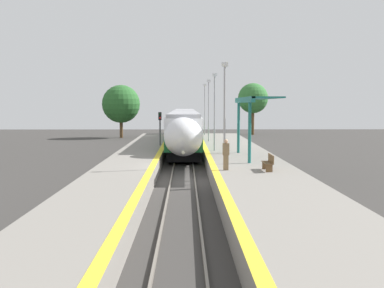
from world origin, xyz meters
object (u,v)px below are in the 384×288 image
at_px(platform_bench, 269,162).
at_px(railway_signal, 160,129).
at_px(train, 184,125).
at_px(person_waiting, 226,154).
at_px(lamppost_near, 225,108).
at_px(lamppost_farthest, 205,106).
at_px(lamppost_far, 209,106).
at_px(lamppost_mid, 215,107).

bearing_deg(platform_bench, railway_signal, 112.58).
bearing_deg(railway_signal, train, 80.10).
distance_m(person_waiting, lamppost_near, 2.88).
xyz_separation_m(railway_signal, lamppost_farthest, (4.54, 14.45, 1.97)).
height_order(lamppost_far, lamppost_farthest, same).
bearing_deg(person_waiting, platform_bench, -5.14).
bearing_deg(lamppost_far, lamppost_near, -90.00).
relative_size(railway_signal, lamppost_near, 0.65).
height_order(person_waiting, lamppost_far, lamppost_far).
xyz_separation_m(railway_signal, lamppost_far, (4.54, 4.67, 1.97)).
bearing_deg(railway_signal, lamppost_farthest, 72.56).
relative_size(person_waiting, lamppost_farthest, 0.29).
relative_size(railway_signal, lamppost_far, 0.65).
bearing_deg(railway_signal, lamppost_mid, -48.42).
distance_m(lamppost_near, lamppost_mid, 9.78).
height_order(lamppost_mid, lamppost_farthest, same).
bearing_deg(lamppost_far, person_waiting, -90.07).
height_order(lamppost_near, lamppost_mid, same).
distance_m(lamppost_near, lamppost_far, 19.57).
xyz_separation_m(person_waiting, lamppost_far, (0.02, 20.96, 2.52)).
height_order(railway_signal, lamppost_far, lamppost_far).
distance_m(railway_signal, lamppost_far, 6.80).
distance_m(train, railway_signal, 12.33).
height_order(platform_bench, lamppost_farthest, lamppost_farthest).
bearing_deg(lamppost_farthest, platform_bench, -85.71).
bearing_deg(lamppost_far, lamppost_mid, -90.00).
xyz_separation_m(train, lamppost_farthest, (2.42, 2.30, 2.17)).
relative_size(lamppost_near, lamppost_farthest, 1.00).
bearing_deg(lamppost_far, train, 107.93).
relative_size(train, platform_bench, 27.45).
bearing_deg(lamppost_farthest, lamppost_far, -90.00).
bearing_deg(lamppost_farthest, person_waiting, -90.04).
relative_size(train, lamppost_far, 7.39).
bearing_deg(platform_bench, lamppost_far, 96.26).
xyz_separation_m(platform_bench, railway_signal, (-6.86, 16.50, 0.97)).
bearing_deg(platform_bench, person_waiting, 174.86).
bearing_deg(person_waiting, lamppost_near, 89.01).
relative_size(lamppost_mid, lamppost_far, 1.00).
relative_size(lamppost_mid, lamppost_farthest, 1.00).
height_order(train, lamppost_far, lamppost_far).
bearing_deg(platform_bench, lamppost_mid, 101.53).
distance_m(railway_signal, lamppost_farthest, 15.27).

